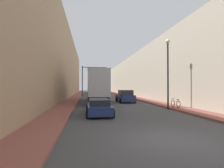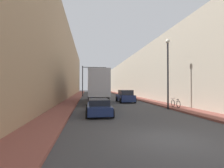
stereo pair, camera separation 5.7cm
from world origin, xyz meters
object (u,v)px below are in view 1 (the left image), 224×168
Objects in this scene: suv_car at (125,96)px; traffic_signal_gantry at (88,75)px; street_lamp at (168,64)px; semi_truck at (96,85)px; parked_bicycle at (176,103)px; sedan_car at (99,107)px.

traffic_signal_gantry reaches higher than suv_car.
traffic_signal_gantry reaches higher than street_lamp.
semi_truck is 15.83m from traffic_signal_gantry.
parked_bicycle is (0.96, 0.31, -3.90)m from street_lamp.
suv_car is 0.67× the size of street_lamp.
suv_car is 0.67× the size of traffic_signal_gantry.
parked_bicycle is at bearing 18.34° from sedan_car.
semi_truck reaches higher than parked_bicycle.
suv_car is (4.06, -0.35, -1.57)m from semi_truck.
suv_car reaches higher than parked_bicycle.
parked_bicycle is at bearing -47.19° from semi_truck.
semi_truck is at bearing 127.94° from street_lamp.
semi_truck is 10.91m from sedan_car.
sedan_car is at bearing -161.66° from parked_bicycle.
parked_bicycle is (3.47, -7.78, -0.29)m from suv_car.
semi_truck reaches higher than suv_car.
sedan_car is 11.32m from suv_car.
semi_truck is at bearing 175.03° from suv_car.
traffic_signal_gantry is (-5.05, 15.96, 4.08)m from suv_car.
sedan_car is 8.29m from street_lamp.
suv_car is at bearing 107.30° from street_lamp.
sedan_car is at bearing -88.71° from traffic_signal_gantry.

